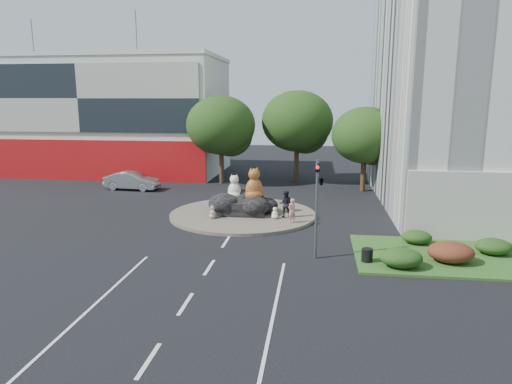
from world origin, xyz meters
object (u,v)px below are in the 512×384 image
cat_white (234,187)px  litter_bin (367,255)px  kitten_calico (213,212)px  pedestrian_pink (292,211)px  pedestrian_dark (285,204)px  kitten_white (275,213)px  parked_car (132,181)px  cat_tabby (254,184)px

cat_white → litter_bin: size_ratio=2.73×
kitten_calico → pedestrian_pink: size_ratio=0.56×
pedestrian_dark → litter_bin: (4.53, -7.76, -0.65)m
pedestrian_dark → litter_bin: 9.01m
pedestrian_pink → pedestrian_dark: 1.43m
litter_bin → kitten_calico: bearing=143.6°
pedestrian_pink → kitten_white: bearing=-76.4°
cat_white → pedestrian_dark: cat_white is taller
pedestrian_pink → parked_car: size_ratio=0.32×
cat_white → pedestrian_pink: size_ratio=1.14×
pedestrian_dark → cat_white: bearing=-10.3°
parked_car → pedestrian_dark: bearing=-116.6°
kitten_calico → cat_tabby: bearing=73.3°
cat_tabby → parked_car: size_ratio=0.47×
pedestrian_pink → pedestrian_dark: bearing=-109.9°
cat_tabby → litter_bin: bearing=-83.3°
parked_car → kitten_calico: bearing=-130.6°
kitten_calico → parked_car: bearing=174.5°
cat_tabby → litter_bin: cat_tabby is taller
parked_car → litter_bin: 24.91m
cat_tabby → pedestrian_dark: bearing=-50.2°
cat_white → cat_tabby: cat_tabby is taller
pedestrian_pink → pedestrian_dark: pedestrian_dark is taller
kitten_calico → kitten_white: kitten_calico is taller
cat_white → litter_bin: bearing=-46.3°
kitten_white → pedestrian_dark: (0.65, 0.49, 0.49)m
cat_white → pedestrian_dark: (3.59, -0.89, -0.89)m
pedestrian_dark → parked_car: (-14.23, 8.63, -0.29)m
kitten_white → pedestrian_pink: pedestrian_pink is taller
kitten_white → pedestrian_dark: pedestrian_dark is taller
cat_tabby → kitten_calico: (-2.53, -1.69, -1.62)m
kitten_calico → kitten_white: size_ratio=1.09×
cat_white → kitten_white: size_ratio=2.20×
kitten_calico → kitten_white: bearing=46.0°
pedestrian_pink → parked_car: pedestrian_pink is taller
pedestrian_pink → parked_car: 17.79m
pedestrian_pink → cat_white: bearing=-69.0°
cat_white → litter_bin: cat_white is taller
kitten_calico → pedestrian_dark: 4.84m
cat_white → pedestrian_pink: 4.77m
parked_car → litter_bin: size_ratio=7.54×
cat_white → cat_tabby: (1.40, -0.16, 0.27)m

